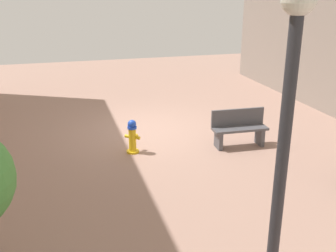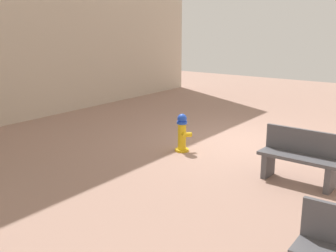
% 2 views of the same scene
% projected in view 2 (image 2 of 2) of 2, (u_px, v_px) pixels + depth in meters
% --- Properties ---
extents(ground_plane, '(23.40, 23.40, 0.00)m').
position_uv_depth(ground_plane, '(238.00, 141.00, 9.81)').
color(ground_plane, '#9E7A6B').
extents(fire_hydrant, '(0.36, 0.36, 0.85)m').
position_uv_depth(fire_hydrant, '(182.00, 133.00, 8.92)').
color(fire_hydrant, gold).
rests_on(fire_hydrant, ground_plane).
extents(bench_near, '(1.43, 0.51, 0.95)m').
position_uv_depth(bench_near, '(300.00, 157.00, 7.13)').
color(bench_near, '#4C4C51').
rests_on(bench_near, ground_plane).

